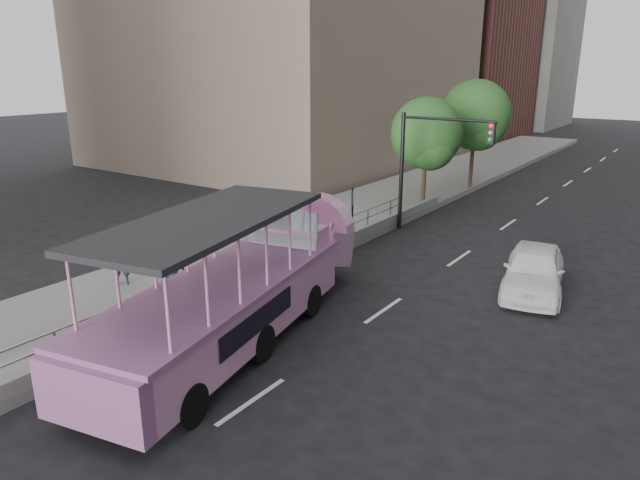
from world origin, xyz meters
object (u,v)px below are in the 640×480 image
street_tree_near (427,136)px  duck_boat (244,286)px  street_tree_far (476,118)px  pedestrian_near (121,259)px  car (534,270)px  pedestrian_far (172,270)px  parking_sign (352,210)px  traffic_signal (427,154)px

street_tree_near → duck_boat: bearing=-83.1°
street_tree_far → pedestrian_near: bearing=-99.3°
car → pedestrian_near: bearing=-156.5°
pedestrian_near → pedestrian_far: 2.21m
car → pedestrian_near: (-10.90, -7.74, 0.38)m
pedestrian_far → street_tree_near: bearing=8.5°
parking_sign → duck_boat: bearing=-79.1°
pedestrian_near → pedestrian_far: size_ratio=0.96×
pedestrian_far → duck_boat: bearing=-78.3°
pedestrian_near → traffic_signal: size_ratio=0.33×
car → parking_sign: parking_sign is taller
traffic_signal → street_tree_near: street_tree_near is taller
pedestrian_near → parking_sign: (3.65, 8.21, 0.47)m
parking_sign → street_tree_near: bearing=92.4°
pedestrian_near → parking_sign: parking_sign is taller
pedestrian_near → street_tree_far: bearing=27.4°
car → pedestrian_near: size_ratio=2.65×
parking_sign → street_tree_far: (-0.10, 13.35, 2.68)m
traffic_signal → street_tree_far: (-1.40, 9.43, 0.81)m
car → pedestrian_far: 11.51m
pedestrian_near → pedestrian_far: pedestrian_far is taller
pedestrian_near → traffic_signal: 13.31m
street_tree_near → street_tree_far: 6.02m
street_tree_near → street_tree_far: (0.20, 6.00, 0.49)m
car → street_tree_near: bearing=122.1°
pedestrian_far → street_tree_far: bearing=9.2°
duck_boat → pedestrian_far: duck_boat is taller
duck_boat → car: size_ratio=2.51×
street_tree_far → parking_sign: bearing=-89.6°
duck_boat → street_tree_near: size_ratio=1.98×
street_tree_near → traffic_signal: bearing=-65.0°
parking_sign → street_tree_near: (-0.30, 7.35, 2.20)m
duck_boat → parking_sign: duck_boat is taller
duck_boat → parking_sign: bearing=100.9°
parking_sign → street_tree_near: 7.68m
car → parking_sign: (-7.25, 0.47, 0.85)m
pedestrian_near → pedestrian_far: bearing=-47.4°
pedestrian_near → pedestrian_far: (2.19, 0.23, 0.03)m
car → duck_boat: bearing=-138.8°
street_tree_near → street_tree_far: bearing=88.1°
duck_boat → parking_sign: (-1.55, 8.04, 0.26)m
parking_sign → traffic_signal: traffic_signal is taller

